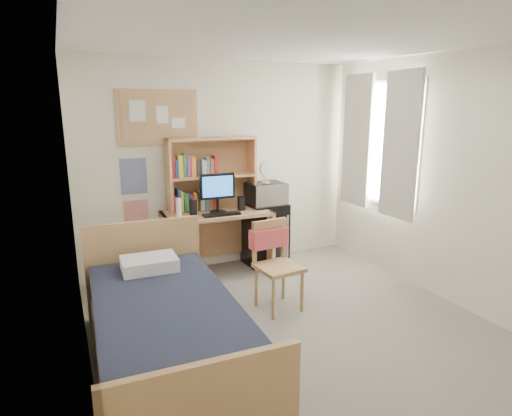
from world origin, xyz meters
name	(u,v)px	position (x,y,z in m)	size (l,w,h in m)	color
floor	(304,338)	(0.00, 0.00, -0.01)	(3.60, 4.20, 0.02)	gray
ceiling	(313,33)	(0.00, 0.00, 2.60)	(3.60, 4.20, 0.02)	silver
wall_back	(221,166)	(0.00, 2.10, 1.30)	(3.60, 0.04, 2.60)	white
wall_left	(78,221)	(-1.80, 0.00, 1.30)	(0.04, 4.20, 2.60)	white
wall_right	(461,182)	(1.80, 0.00, 1.30)	(0.04, 4.20, 2.60)	white
window_unit	(379,143)	(1.75, 1.20, 1.60)	(0.10, 1.40, 1.70)	white
curtain_left	(400,146)	(1.72, 0.80, 1.60)	(0.04, 0.55, 1.70)	beige
curtain_right	(357,141)	(1.72, 1.60, 1.60)	(0.04, 0.55, 1.70)	beige
bulletin_board	(158,118)	(-0.78, 2.08, 1.92)	(0.94, 0.03, 0.64)	tan
poster_wave	(134,176)	(-1.10, 2.09, 1.25)	(0.30, 0.01, 0.42)	navy
poster_japan	(136,215)	(-1.10, 2.09, 0.78)	(0.28, 0.01, 0.36)	red
desk	(217,243)	(-0.20, 1.76, 0.40)	(1.29, 0.64, 0.81)	tan
desk_chair	(279,267)	(0.05, 0.60, 0.46)	(0.46, 0.46, 0.92)	tan
mini_fridge	(265,234)	(0.49, 1.84, 0.41)	(0.49, 0.49, 0.83)	black
bed	(167,338)	(-1.24, -0.01, 0.29)	(1.07, 2.14, 0.59)	#1A1E2E
hutch	(212,174)	(-0.20, 1.91, 1.25)	(1.08, 0.27, 0.88)	tan
monitor	(218,194)	(-0.20, 1.70, 1.03)	(0.42, 0.03, 0.45)	black
keyboard	(222,214)	(-0.21, 1.56, 0.82)	(0.44, 0.14, 0.02)	black
speaker_left	(193,207)	(-0.50, 1.71, 0.90)	(0.08, 0.08, 0.18)	black
speaker_right	(241,203)	(0.10, 1.69, 0.89)	(0.07, 0.07, 0.17)	black
water_bottle	(179,208)	(-0.69, 1.68, 0.92)	(0.06, 0.06, 0.22)	white
hoodie	(269,238)	(0.03, 0.80, 0.71)	(0.42, 0.13, 0.20)	#DC5355
microwave	(266,193)	(0.49, 1.82, 0.96)	(0.46, 0.35, 0.27)	#B9B9BE
desk_fan	(266,172)	(0.49, 1.82, 1.23)	(0.22, 0.22, 0.27)	white
pillow	(149,264)	(-1.22, 0.74, 0.65)	(0.49, 0.34, 0.12)	white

